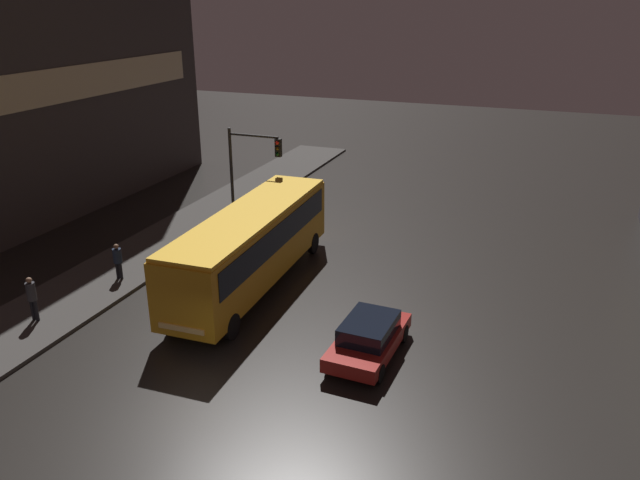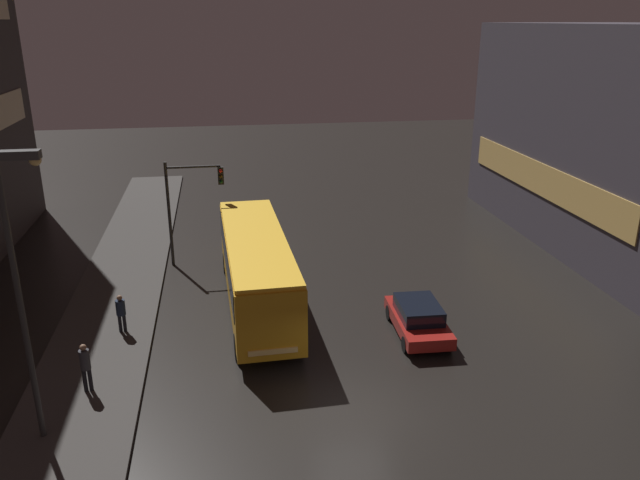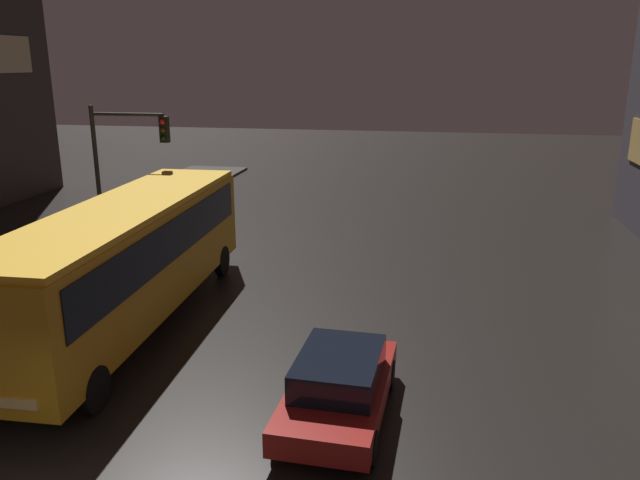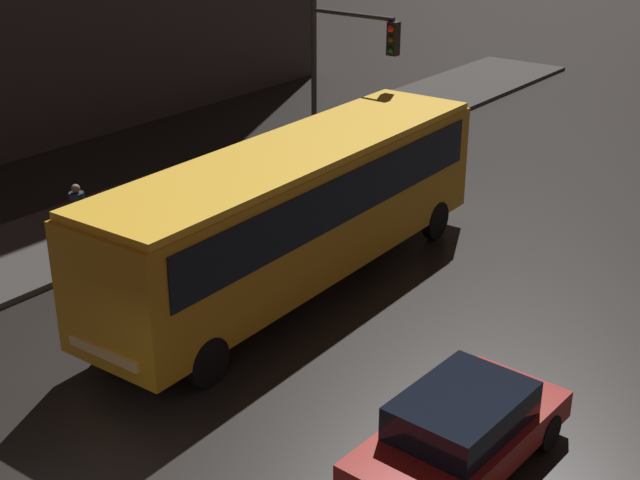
{
  "view_description": "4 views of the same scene",
  "coord_description": "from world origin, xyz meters",
  "px_view_note": "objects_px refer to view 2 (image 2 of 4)",
  "views": [
    {
      "loc": [
        8.99,
        -13.25,
        11.74
      ],
      "look_at": [
        -0.09,
        10.27,
        1.86
      ],
      "focal_mm": 35.0,
      "sensor_mm": 36.0,
      "label": 1
    },
    {
      "loc": [
        -3.91,
        -17.03,
        12.26
      ],
      "look_at": [
        0.59,
        10.5,
        2.35
      ],
      "focal_mm": 35.0,
      "sensor_mm": 36.0,
      "label": 2
    },
    {
      "loc": [
        5.45,
        -6.2,
        7.0
      ],
      "look_at": [
        2.29,
        10.83,
        2.04
      ],
      "focal_mm": 35.0,
      "sensor_mm": 36.0,
      "label": 3
    },
    {
      "loc": [
        9.29,
        -5.88,
        9.24
      ],
      "look_at": [
        -1.17,
        7.64,
        1.86
      ],
      "focal_mm": 50.0,
      "sensor_mm": 36.0,
      "label": 4
    }
  ],
  "objects_px": {
    "bus_near": "(256,264)",
    "pedestrian_near": "(85,364)",
    "traffic_light_main": "(189,196)",
    "pedestrian_mid": "(121,310)",
    "street_lamp_sidewalk": "(21,261)",
    "car_taxi": "(418,318)"
  },
  "relations": [
    {
      "from": "bus_near",
      "to": "pedestrian_near",
      "type": "distance_m",
      "value": 8.73
    },
    {
      "from": "traffic_light_main",
      "to": "pedestrian_mid",
      "type": "bearing_deg",
      "value": -109.19
    },
    {
      "from": "bus_near",
      "to": "street_lamp_sidewalk",
      "type": "bearing_deg",
      "value": 48.48
    },
    {
      "from": "bus_near",
      "to": "car_taxi",
      "type": "xyz_separation_m",
      "value": [
        6.33,
        -3.62,
        -1.36
      ]
    },
    {
      "from": "traffic_light_main",
      "to": "street_lamp_sidewalk",
      "type": "relative_size",
      "value": 0.62
    },
    {
      "from": "bus_near",
      "to": "traffic_light_main",
      "type": "height_order",
      "value": "traffic_light_main"
    },
    {
      "from": "car_taxi",
      "to": "street_lamp_sidewalk",
      "type": "bearing_deg",
      "value": 22.03
    },
    {
      "from": "bus_near",
      "to": "traffic_light_main",
      "type": "relative_size",
      "value": 2.11
    },
    {
      "from": "pedestrian_near",
      "to": "pedestrian_mid",
      "type": "height_order",
      "value": "pedestrian_near"
    },
    {
      "from": "pedestrian_near",
      "to": "street_lamp_sidewalk",
      "type": "bearing_deg",
      "value": 0.18
    },
    {
      "from": "bus_near",
      "to": "traffic_light_main",
      "type": "bearing_deg",
      "value": -64.39
    },
    {
      "from": "bus_near",
      "to": "pedestrian_mid",
      "type": "height_order",
      "value": "bus_near"
    },
    {
      "from": "traffic_light_main",
      "to": "street_lamp_sidewalk",
      "type": "xyz_separation_m",
      "value": [
        -3.95,
        -14.17,
        2.16
      ]
    },
    {
      "from": "pedestrian_near",
      "to": "pedestrian_mid",
      "type": "distance_m",
      "value": 4.32
    },
    {
      "from": "pedestrian_mid",
      "to": "pedestrian_near",
      "type": "bearing_deg",
      "value": -33.92
    },
    {
      "from": "car_taxi",
      "to": "pedestrian_mid",
      "type": "relative_size",
      "value": 2.63
    },
    {
      "from": "street_lamp_sidewalk",
      "to": "car_taxi",
      "type": "bearing_deg",
      "value": 19.68
    },
    {
      "from": "car_taxi",
      "to": "pedestrian_near",
      "type": "relative_size",
      "value": 2.38
    },
    {
      "from": "pedestrian_near",
      "to": "pedestrian_mid",
      "type": "relative_size",
      "value": 1.1
    },
    {
      "from": "bus_near",
      "to": "car_taxi",
      "type": "height_order",
      "value": "bus_near"
    },
    {
      "from": "pedestrian_mid",
      "to": "traffic_light_main",
      "type": "relative_size",
      "value": 0.29
    },
    {
      "from": "car_taxi",
      "to": "street_lamp_sidewalk",
      "type": "height_order",
      "value": "street_lamp_sidewalk"
    }
  ]
}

